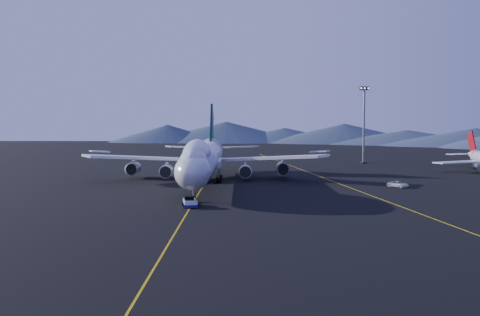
{
  "coord_description": "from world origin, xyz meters",
  "views": [
    {
      "loc": [
        8.8,
        -121.79,
        14.78
      ],
      "look_at": [
        8.25,
        0.65,
        6.0
      ],
      "focal_mm": 40.0,
      "sensor_mm": 36.0,
      "label": 1
    }
  ],
  "objects_px": {
    "boeing_747": "(204,159)",
    "floodlight_mast": "(364,125)",
    "pushback_tug": "(190,203)",
    "service_van": "(398,184)"
  },
  "relations": [
    {
      "from": "boeing_747",
      "to": "pushback_tug",
      "type": "xyz_separation_m",
      "value": [
        -0.12,
        -31.72,
        -5.21
      ]
    },
    {
      "from": "boeing_747",
      "to": "service_van",
      "type": "bearing_deg",
      "value": -7.36
    },
    {
      "from": "pushback_tug",
      "to": "service_van",
      "type": "height_order",
      "value": "pushback_tug"
    },
    {
      "from": "boeing_747",
      "to": "floodlight_mast",
      "type": "xyz_separation_m",
      "value": [
        49.95,
        59.38,
        7.33
      ]
    },
    {
      "from": "boeing_747",
      "to": "service_van",
      "type": "distance_m",
      "value": 43.59
    },
    {
      "from": "boeing_747",
      "to": "floodlight_mast",
      "type": "height_order",
      "value": "floodlight_mast"
    },
    {
      "from": "service_van",
      "to": "floodlight_mast",
      "type": "bearing_deg",
      "value": 45.92
    },
    {
      "from": "floodlight_mast",
      "to": "pushback_tug",
      "type": "bearing_deg",
      "value": -118.79
    },
    {
      "from": "floodlight_mast",
      "to": "boeing_747",
      "type": "bearing_deg",
      "value": -130.07
    },
    {
      "from": "pushback_tug",
      "to": "floodlight_mast",
      "type": "height_order",
      "value": "floodlight_mast"
    }
  ]
}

